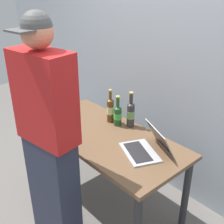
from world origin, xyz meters
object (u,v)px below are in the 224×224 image
at_px(laptop, 147,147).
at_px(beer_bottle_dark, 118,115).
at_px(person_figure, 49,142).
at_px(beer_bottle_amber, 131,113).
at_px(beer_bottle_brown, 110,109).

height_order(laptop, beer_bottle_dark, beer_bottle_dark).
height_order(laptop, person_figure, person_figure).
xyz_separation_m(beer_bottle_dark, beer_bottle_amber, (0.09, 0.07, 0.02)).
bearing_deg(beer_bottle_amber, beer_bottle_dark, -141.08).
relative_size(beer_bottle_dark, beer_bottle_brown, 0.90).
bearing_deg(person_figure, beer_bottle_brown, 104.65).
relative_size(laptop, person_figure, 0.24).
bearing_deg(person_figure, beer_bottle_dark, 97.36).
bearing_deg(person_figure, laptop, 58.69).
distance_m(laptop, beer_bottle_amber, 0.45).
xyz_separation_m(beer_bottle_amber, beer_bottle_brown, (-0.19, -0.08, -0.00)).
xyz_separation_m(beer_bottle_brown, person_figure, (0.20, -0.76, 0.04)).
height_order(beer_bottle_dark, person_figure, person_figure).
xyz_separation_m(laptop, person_figure, (-0.38, -0.63, 0.12)).
relative_size(beer_bottle_brown, person_figure, 0.17).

